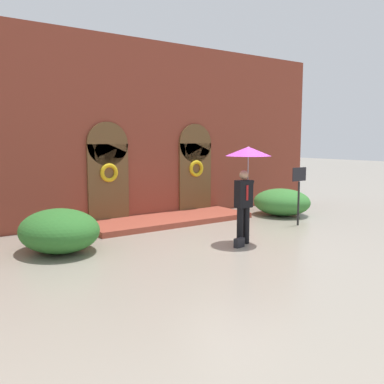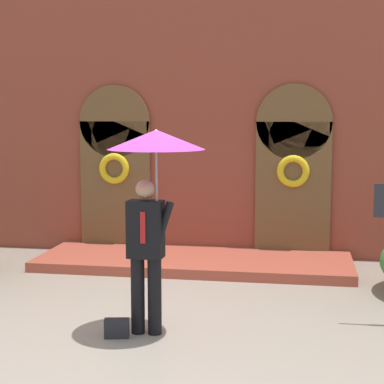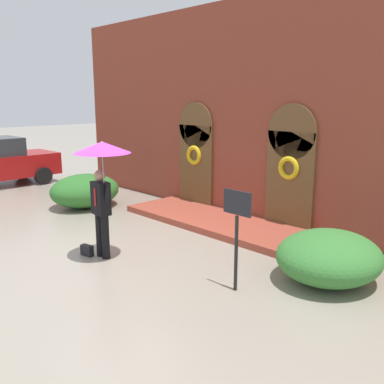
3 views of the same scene
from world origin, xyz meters
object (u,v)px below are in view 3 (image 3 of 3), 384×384
at_px(handbag, 87,250).
at_px(shrub_right, 329,257).
at_px(shrub_left, 85,191).
at_px(person_with_umbrella, 102,165).
at_px(sign_post, 237,224).

bearing_deg(handbag, shrub_right, 19.90).
distance_m(shrub_left, shrub_right, 7.65).
xyz_separation_m(person_with_umbrella, sign_post, (2.77, 0.76, -0.75)).
bearing_deg(shrub_right, sign_post, -121.01).
height_order(handbag, sign_post, sign_post).
distance_m(handbag, shrub_left, 4.16).
height_order(sign_post, shrub_left, sign_post).
distance_m(sign_post, shrub_left, 6.88).
relative_size(sign_post, shrub_left, 0.83).
xyz_separation_m(person_with_umbrella, shrub_left, (-3.98, 1.87, -1.43)).
xyz_separation_m(sign_post, shrub_left, (-6.76, 1.11, -0.68)).
height_order(person_with_umbrella, sign_post, person_with_umbrella).
distance_m(sign_post, shrub_right, 1.86).
bearing_deg(shrub_left, person_with_umbrella, -25.11).
bearing_deg(handbag, person_with_umbrella, 15.70).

